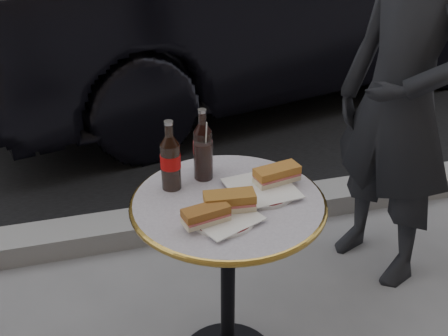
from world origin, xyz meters
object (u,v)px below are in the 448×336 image
object	(u,v)px
bistro_table	(228,289)
plate_right	(262,190)
plate_left	(223,218)
cola_glass	(203,160)
cola_bottle_right	(203,142)
pedestrian	(401,104)
cola_bottle_left	(170,155)

from	to	relation	value
bistro_table	plate_right	xyz separation A→B (m)	(0.12, 0.02, 0.37)
bistro_table	plate_left	distance (m)	0.39
cola_glass	cola_bottle_right	bearing A→B (deg)	78.41
plate_left	pedestrian	world-z (taller)	pedestrian
plate_right	cola_glass	distance (m)	0.22
plate_right	cola_bottle_left	xyz separation A→B (m)	(-0.27, 0.10, 0.11)
bistro_table	cola_glass	world-z (taller)	cola_glass
cola_bottle_left	cola_bottle_right	xyz separation A→B (m)	(0.12, 0.07, -0.00)
plate_left	cola_glass	distance (m)	0.26
bistro_table	pedestrian	size ratio (longest dim) A/B	0.46
plate_right	cola_glass	bearing A→B (deg)	138.72
pedestrian	bistro_table	bearing A→B (deg)	-86.87
bistro_table	cola_glass	size ratio (longest dim) A/B	5.45
bistro_table	cola_glass	bearing A→B (deg)	104.83
cola_bottle_left	pedestrian	distance (m)	1.04
bistro_table	cola_glass	distance (m)	0.46
cola_glass	plate_left	bearing A→B (deg)	-90.79
bistro_table	plate_right	size ratio (longest dim) A/B	3.39
cola_bottle_left	cola_bottle_right	size ratio (longest dim) A/B	1.01
plate_left	pedestrian	xyz separation A→B (m)	(0.89, 0.50, 0.06)
cola_bottle_left	cola_glass	xyz separation A→B (m)	(0.12, 0.04, -0.05)
cola_glass	pedestrian	distance (m)	0.92
plate_right	cola_bottle_right	size ratio (longest dim) A/B	0.92
plate_left	cola_glass	xyz separation A→B (m)	(0.00, 0.26, 0.06)
bistro_table	pedestrian	world-z (taller)	pedestrian
cola_bottle_right	cola_bottle_left	bearing A→B (deg)	-151.62
plate_left	cola_bottle_left	xyz separation A→B (m)	(-0.11, 0.22, 0.11)
cola_glass	cola_bottle_left	bearing A→B (deg)	-162.78
cola_glass	pedestrian	xyz separation A→B (m)	(0.88, 0.24, 0.00)
plate_left	cola_bottle_right	world-z (taller)	cola_bottle_right
bistro_table	plate_right	world-z (taller)	plate_right
plate_right	pedestrian	size ratio (longest dim) A/B	0.13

